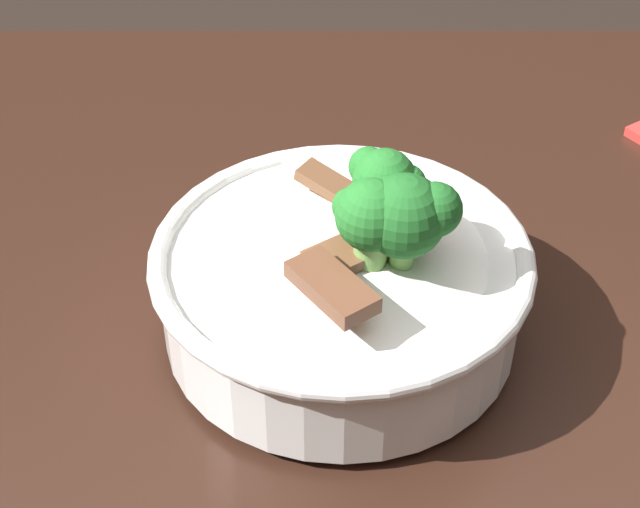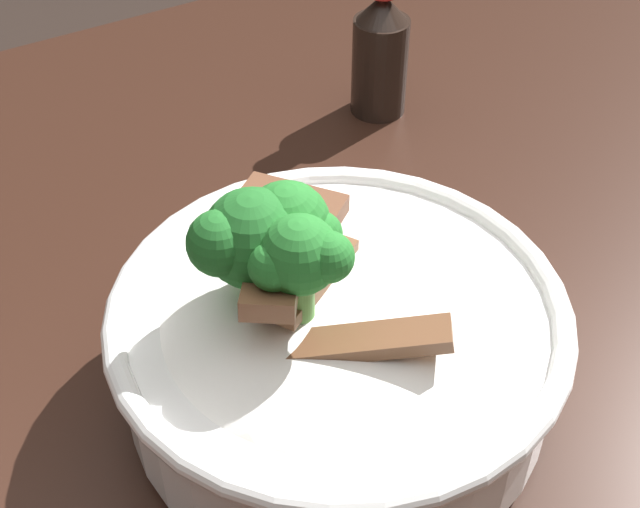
% 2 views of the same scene
% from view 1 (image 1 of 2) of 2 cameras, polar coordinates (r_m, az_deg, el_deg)
% --- Properties ---
extents(dining_table, '(1.38, 0.88, 0.81)m').
position_cam_1_polar(dining_table, '(0.69, -11.74, -11.64)').
color(dining_table, black).
rests_on(dining_table, ground).
extents(rice_bowl, '(0.23, 0.23, 0.14)m').
position_cam_1_polar(rice_bowl, '(0.59, 1.54, -1.25)').
color(rice_bowl, white).
rests_on(rice_bowl, dining_table).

